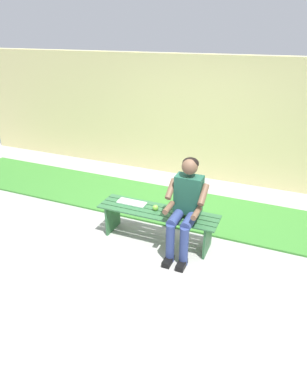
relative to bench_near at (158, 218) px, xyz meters
name	(u,v)px	position (x,y,z in m)	size (l,w,h in m)	color
ground_plane	(49,263)	(1.09, 1.00, -0.37)	(10.00, 7.00, 0.04)	#9E9E99
grass_strip	(180,207)	(0.00, -1.01, -0.34)	(9.00, 1.28, 0.03)	#387A2D
brick_wall	(183,117)	(0.50, -2.48, 0.79)	(9.50, 0.24, 2.28)	#D1C684
bench_near	(158,218)	(0.00, 0.00, 0.00)	(1.65, 0.43, 0.47)	#2D6038
person_seated	(185,204)	(-0.41, 0.10, 0.35)	(0.50, 0.69, 1.27)	#1E513D
apple	(155,208)	(0.03, 0.00, 0.15)	(0.08, 0.08, 0.08)	#72B738
book_open	(132,203)	(0.42, -0.05, 0.12)	(0.41, 0.16, 0.02)	white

